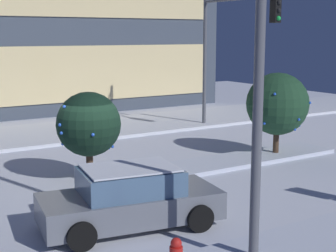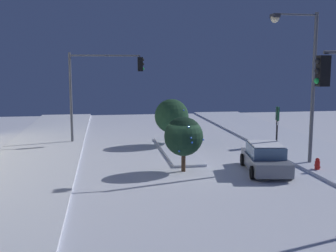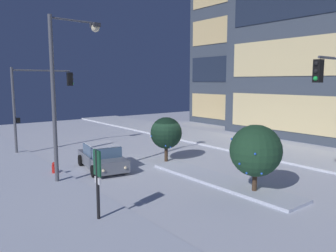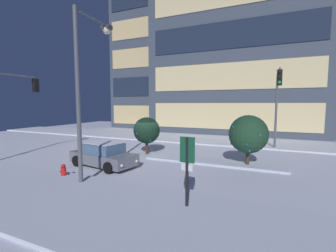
# 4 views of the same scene
# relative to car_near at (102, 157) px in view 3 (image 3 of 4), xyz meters

# --- Properties ---
(ground) EXTENTS (52.00, 52.00, 0.00)m
(ground) POSITION_rel_car_near_xyz_m (0.81, 3.73, -0.71)
(ground) COLOR silver
(curb_strip_near) EXTENTS (52.00, 5.20, 0.14)m
(curb_strip_near) POSITION_rel_car_near_xyz_m (0.81, -4.76, -0.64)
(curb_strip_near) COLOR silver
(curb_strip_near) RESTS_ON ground
(curb_strip_far) EXTENTS (52.00, 5.20, 0.14)m
(curb_strip_far) POSITION_rel_car_near_xyz_m (0.81, 12.22, -0.64)
(curb_strip_far) COLOR silver
(curb_strip_far) RESTS_ON ground
(median_strip) EXTENTS (9.00, 1.80, 0.14)m
(median_strip) POSITION_rel_car_near_xyz_m (5.99, 3.60, -0.64)
(median_strip) COLOR silver
(median_strip) RESTS_ON ground
(office_tower_secondary) EXTENTS (11.92, 11.67, 21.58)m
(office_tower_secondary) POSITION_rel_car_near_xyz_m (-8.44, 25.34, 10.08)
(office_tower_secondary) COLOR #424C5B
(office_tower_secondary) RESTS_ON ground
(car_near) EXTENTS (4.57, 2.56, 1.49)m
(car_near) POSITION_rel_car_near_xyz_m (0.00, 0.00, 0.00)
(car_near) COLOR slate
(car_near) RESTS_ON ground
(traffic_light_corner_near_left) EXTENTS (0.32, 4.44, 6.07)m
(traffic_light_corner_near_left) POSITION_rel_car_near_xyz_m (-7.24, -1.28, 3.45)
(traffic_light_corner_near_left) COLOR #565960
(traffic_light_corner_near_left) RESTS_ON ground
(street_lamp_arched) EXTENTS (0.56, 2.72, 8.24)m
(street_lamp_arched) POSITION_rel_car_near_xyz_m (1.13, -2.39, 4.60)
(street_lamp_arched) COLOR #565960
(street_lamp_arched) RESTS_ON ground
(fire_hydrant) EXTENTS (0.48, 0.26, 0.74)m
(fire_hydrant) POSITION_rel_car_near_xyz_m (-0.43, -2.66, -0.35)
(fire_hydrant) COLOR red
(fire_hydrant) RESTS_ON ground
(parking_info_sign) EXTENTS (0.55, 0.12, 2.69)m
(parking_info_sign) POSITION_rel_car_near_xyz_m (6.67, -3.51, 1.01)
(parking_info_sign) COLOR black
(parking_info_sign) RESTS_ON ground
(decorated_tree_median) EXTENTS (2.06, 2.02, 2.85)m
(decorated_tree_median) POSITION_rel_car_near_xyz_m (0.77, 4.14, 1.12)
(decorated_tree_median) COLOR #473323
(decorated_tree_median) RESTS_ON ground
(decorated_tree_left_of_median) EXTENTS (2.35, 2.35, 3.19)m
(decorated_tree_left_of_median) POSITION_rel_car_near_xyz_m (8.18, 3.55, 1.30)
(decorated_tree_left_of_median) COLOR #473323
(decorated_tree_left_of_median) RESTS_ON ground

